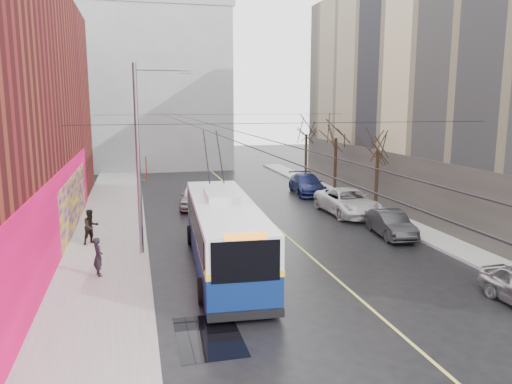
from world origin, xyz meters
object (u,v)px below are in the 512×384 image
Objects in this scene: parked_car_b at (391,224)px; tree_far at (306,126)px; parked_car_d at (307,184)px; tree_near at (378,138)px; streetlight_pole at (141,155)px; parked_car_c at (348,202)px; pedestrian_b at (91,227)px; pedestrian_a at (98,257)px; following_car at (195,196)px; trolleybus at (224,232)px; tree_mid at (336,128)px.

tree_far is at bearing 90.07° from parked_car_b.
tree_near is at bearing -69.46° from parked_car_d.
streetlight_pole reaches higher than tree_far.
parked_car_b is at bearing -95.81° from tree_far.
parked_car_c is at bearing 96.10° from parked_car_b.
tree_near is 8.99m from parked_car_d.
parked_car_d is at bearing 89.99° from parked_car_c.
tree_far is (0.00, 14.00, 0.17)m from tree_near.
parked_car_b is 0.79× the size of parked_car_d.
parked_car_c is 3.37× the size of pedestrian_b.
following_car is at bearing -40.59° from pedestrian_a.
parked_car_d is at bearing 96.31° from parked_car_b.
streetlight_pole is 1.89× the size of following_car.
parked_car_d is at bearing 62.68° from trolleybus.
tree_far reaches higher than tree_near.
tree_near reaches higher than following_car.
pedestrian_b reaches higher than parked_car_d.
tree_far reaches higher than pedestrian_b.
parked_car_b is 13.96m from following_car.
parked_car_d is at bearing 46.36° from streetlight_pole.
pedestrian_b is at bearing 140.54° from streetlight_pole.
tree_far is 25.50m from pedestrian_b.
parked_car_d is (-0.08, 7.71, -0.05)m from parked_car_c.
tree_far reaches higher than following_car.
streetlight_pole is at bearing -99.42° from following_car.
parked_car_d is at bearing -108.36° from tree_far.
streetlight_pole is at bearing -75.83° from pedestrian_b.
streetlight_pole is 16.28m from tree_near.
tree_near is at bearing -24.11° from pedestrian_b.
parked_car_c reaches higher than following_car.
parked_car_c is at bearing -16.28° from following_car.
parked_car_d is at bearing -60.15° from pedestrian_a.
tree_near is at bearing -90.00° from tree_mid.
streetlight_pole is 5.39m from trolleybus.
pedestrian_b is (-15.75, 1.81, 0.34)m from parked_car_b.
pedestrian_a is 0.91× the size of pedestrian_b.
tree_mid is at bearing 86.91° from parked_car_b.
trolleybus is at bearing -75.16° from pedestrian_b.
tree_far is 1.09× the size of parked_car_c.
pedestrian_a is at bearing -162.02° from parked_car_b.
trolleybus is (-11.76, -8.66, -3.38)m from tree_near.
pedestrian_a reaches higher than parked_car_b.
tree_far reaches higher than trolleybus.
parked_car_b is (-2.00, -5.67, -4.27)m from tree_near.
pedestrian_a is (-1.95, -2.90, -3.88)m from streetlight_pole.
streetlight_pole is 25.09m from tree_far.
parked_car_d is 3.04× the size of pedestrian_b.
trolleybus is 2.58× the size of following_car.
tree_near is 14.00m from tree_far.
streetlight_pole reaches higher than parked_car_b.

